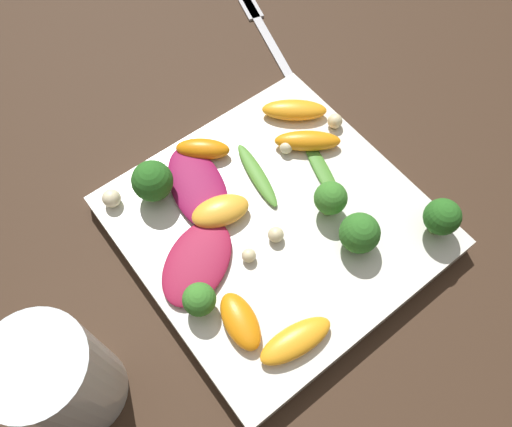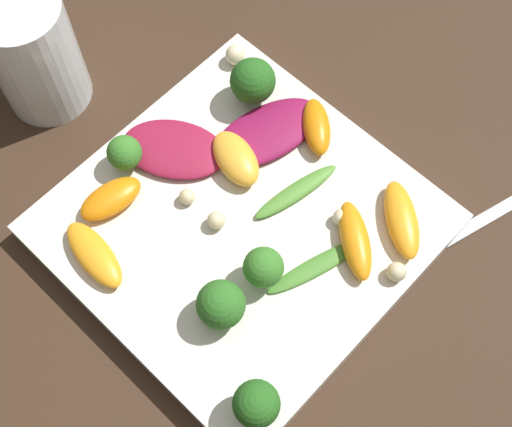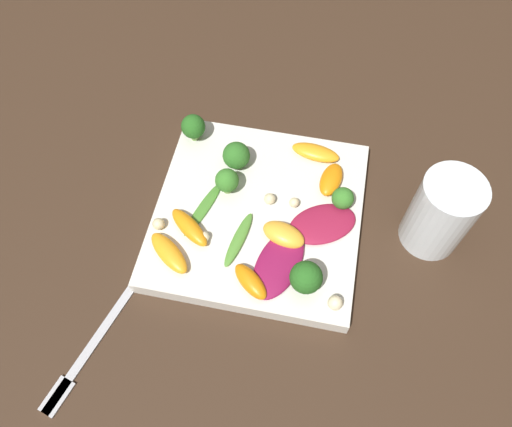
% 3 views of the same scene
% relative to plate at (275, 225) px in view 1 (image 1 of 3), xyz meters
% --- Properties ---
extents(ground_plane, '(2.40, 2.40, 0.00)m').
position_rel_plate_xyz_m(ground_plane, '(0.00, 0.00, -0.01)').
color(ground_plane, '#382619').
extents(plate, '(0.28, 0.28, 0.02)m').
position_rel_plate_xyz_m(plate, '(0.00, 0.00, 0.00)').
color(plate, silver).
rests_on(plate, ground_plane).
extents(drinking_glass, '(0.08, 0.08, 0.12)m').
position_rel_plate_xyz_m(drinking_glass, '(0.02, -0.23, 0.05)').
color(drinking_glass, white).
rests_on(drinking_glass, ground_plane).
extents(fork, '(0.19, 0.07, 0.01)m').
position_rel_plate_xyz_m(fork, '(-0.23, 0.17, -0.01)').
color(fork, '#B2B2B7').
rests_on(fork, ground_plane).
extents(radicchio_leaf_0, '(0.12, 0.08, 0.01)m').
position_rel_plate_xyz_m(radicchio_leaf_0, '(-0.07, -0.04, 0.02)').
color(radicchio_leaf_0, maroon).
rests_on(radicchio_leaf_0, plate).
extents(radicchio_leaf_1, '(0.10, 0.11, 0.01)m').
position_rel_plate_xyz_m(radicchio_leaf_1, '(-0.01, -0.09, 0.02)').
color(radicchio_leaf_1, maroon).
rests_on(radicchio_leaf_1, plate).
extents(orange_segment_0, '(0.06, 0.07, 0.02)m').
position_rel_plate_xyz_m(orange_segment_0, '(-0.05, 0.08, 0.02)').
color(orange_segment_0, orange).
rests_on(orange_segment_0, plate).
extents(orange_segment_1, '(0.05, 0.06, 0.02)m').
position_rel_plate_xyz_m(orange_segment_1, '(-0.04, -0.04, 0.02)').
color(orange_segment_1, '#FCAD33').
rests_on(orange_segment_1, plate).
extents(orange_segment_2, '(0.04, 0.07, 0.02)m').
position_rel_plate_xyz_m(orange_segment_2, '(0.11, -0.06, 0.02)').
color(orange_segment_2, orange).
rests_on(orange_segment_2, plate).
extents(orange_segment_3, '(0.06, 0.07, 0.02)m').
position_rel_plate_xyz_m(orange_segment_3, '(-0.09, 0.10, 0.02)').
color(orange_segment_3, orange).
rests_on(orange_segment_3, plate).
extents(orange_segment_4, '(0.05, 0.06, 0.02)m').
position_rel_plate_xyz_m(orange_segment_4, '(-0.11, -0.01, 0.02)').
color(orange_segment_4, orange).
rests_on(orange_segment_4, plate).
extents(orange_segment_5, '(0.06, 0.04, 0.02)m').
position_rel_plate_xyz_m(orange_segment_5, '(0.06, -0.09, 0.02)').
color(orange_segment_5, orange).
rests_on(orange_segment_5, plate).
extents(broccoli_floret_0, '(0.03, 0.03, 0.04)m').
position_rel_plate_xyz_m(broccoli_floret_0, '(0.03, -0.11, 0.03)').
color(broccoli_floret_0, '#84AD5B').
rests_on(broccoli_floret_0, plate).
extents(broccoli_floret_1, '(0.04, 0.04, 0.04)m').
position_rel_plate_xyz_m(broccoli_floret_1, '(0.07, 0.04, 0.03)').
color(broccoli_floret_1, '#7A9E51').
rests_on(broccoli_floret_1, plate).
extents(broccoli_floret_2, '(0.04, 0.04, 0.04)m').
position_rel_plate_xyz_m(broccoli_floret_2, '(0.10, 0.12, 0.04)').
color(broccoli_floret_2, '#84AD5B').
rests_on(broccoli_floret_2, plate).
extents(broccoli_floret_3, '(0.04, 0.04, 0.05)m').
position_rel_plate_xyz_m(broccoli_floret_3, '(-0.10, -0.08, 0.04)').
color(broccoli_floret_3, '#7A9E51').
rests_on(broccoli_floret_3, plate).
extents(broccoli_floret_4, '(0.03, 0.03, 0.04)m').
position_rel_plate_xyz_m(broccoli_floret_4, '(0.02, 0.05, 0.03)').
color(broccoli_floret_4, '#7A9E51').
rests_on(broccoli_floret_4, plate).
extents(arugula_sprig_0, '(0.09, 0.04, 0.00)m').
position_rel_plate_xyz_m(arugula_sprig_0, '(-0.01, 0.07, 0.01)').
color(arugula_sprig_0, '#47842D').
rests_on(arugula_sprig_0, plate).
extents(arugula_sprig_1, '(0.09, 0.03, 0.01)m').
position_rel_plate_xyz_m(arugula_sprig_1, '(-0.05, 0.02, 0.02)').
color(arugula_sprig_1, '#518E33').
rests_on(arugula_sprig_1, plate).
extents(macadamia_nut_0, '(0.02, 0.02, 0.02)m').
position_rel_plate_xyz_m(macadamia_nut_0, '(-0.11, -0.12, 0.02)').
color(macadamia_nut_0, beige).
rests_on(macadamia_nut_0, plate).
extents(macadamia_nut_1, '(0.02, 0.02, 0.02)m').
position_rel_plate_xyz_m(macadamia_nut_1, '(0.02, -0.01, 0.02)').
color(macadamia_nut_1, beige).
rests_on(macadamia_nut_1, plate).
extents(macadamia_nut_2, '(0.02, 0.02, 0.02)m').
position_rel_plate_xyz_m(macadamia_nut_2, '(-0.05, 0.12, 0.02)').
color(macadamia_nut_2, beige).
rests_on(macadamia_nut_2, plate).
extents(macadamia_nut_3, '(0.01, 0.01, 0.01)m').
position_rel_plate_xyz_m(macadamia_nut_3, '(0.02, -0.05, 0.02)').
color(macadamia_nut_3, beige).
rests_on(macadamia_nut_3, plate).
extents(macadamia_nut_4, '(0.01, 0.01, 0.01)m').
position_rel_plate_xyz_m(macadamia_nut_4, '(-0.06, 0.06, 0.02)').
color(macadamia_nut_4, beige).
rests_on(macadamia_nut_4, plate).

